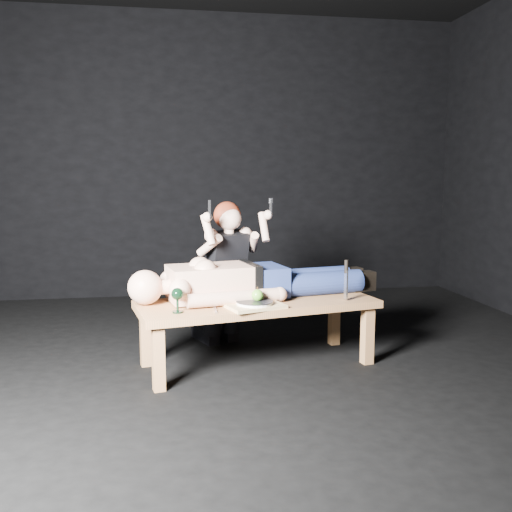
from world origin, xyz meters
The scene contains 13 objects.
ground centered at (0.00, 0.00, 0.00)m, with size 5.00×5.00×0.00m, color black.
back_wall centered at (0.00, 2.50, 1.50)m, with size 5.00×5.00×0.00m, color black.
table centered at (-0.09, 0.07, 0.23)m, with size 1.61×0.60×0.45m, color #A96B3E.
lying_man centered at (-0.06, 0.21, 0.60)m, with size 1.78×0.54×0.29m, color #D8A78A, non-canonical shape.
kneeling_woman centered at (-0.27, 0.59, 0.57)m, with size 0.61×0.68×1.14m, color black, non-canonical shape.
serving_tray centered at (-0.13, -0.12, 0.46)m, with size 0.35×0.26×0.02m, color tan.
plate centered at (-0.13, -0.12, 0.48)m, with size 0.24×0.24×0.02m, color white.
apple centered at (-0.11, -0.11, 0.53)m, with size 0.08×0.08×0.08m, color #51991B.
goblet centered at (-0.63, -0.18, 0.53)m, with size 0.08×0.08×0.16m, color black, non-canonical shape.
fork_flat centered at (-0.39, -0.16, 0.45)m, with size 0.02×0.17×0.01m, color #B2B2B7.
knife_flat centered at (0.01, -0.09, 0.45)m, with size 0.02×0.17×0.01m, color #B2B2B7.
spoon_flat centered at (-0.07, -0.02, 0.45)m, with size 0.02×0.17×0.01m, color #B2B2B7.
carving_knife centered at (0.51, -0.01, 0.59)m, with size 0.04×0.04×0.28m, color #B2B2B7, non-canonical shape.
Camera 1 is at (-0.68, -3.58, 1.28)m, focal length 39.05 mm.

